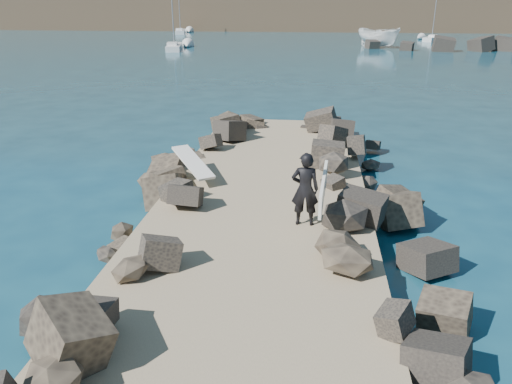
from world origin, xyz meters
TOP-DOWN VIEW (x-y plane):
  - ground at (0.00, 0.00)m, footprint 800.00×800.00m
  - jetty at (0.00, -2.00)m, footprint 6.00×26.00m
  - riprap_left at (-2.90, -1.50)m, footprint 2.60×22.00m
  - riprap_right at (2.90, -1.50)m, footprint 2.60×22.00m
  - surfboard_resting at (-2.42, 2.28)m, footprint 1.78×2.14m
  - boat_imported at (9.44, 58.24)m, footprint 6.50×6.71m
  - surfer_with_board at (1.28, -0.80)m, footprint 0.92×2.37m
  - sailboat_e at (-24.37, 83.52)m, footprint 3.26×7.70m
  - sailboat_d at (18.92, 70.43)m, footprint 3.84×6.22m
  - sailboat_a at (-16.76, 51.75)m, footprint 3.20×7.83m

SIDE VIEW (x-z plane):
  - ground at x=0.00m, z-range 0.00..0.00m
  - jetty at x=0.00m, z-range 0.00..0.60m
  - sailboat_a at x=-16.76m, z-range -4.24..4.93m
  - sailboat_e at x=-24.37m, z-range -4.16..4.86m
  - sailboat_d at x=18.92m, z-range -3.45..4.14m
  - riprap_left at x=-2.90m, z-range 0.00..1.00m
  - riprap_right at x=2.90m, z-range 0.00..1.00m
  - surfboard_resting at x=-2.42m, z-range 1.00..1.07m
  - boat_imported at x=9.44m, z-range 0.00..2.62m
  - surfer_with_board at x=1.28m, z-range 0.61..2.51m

